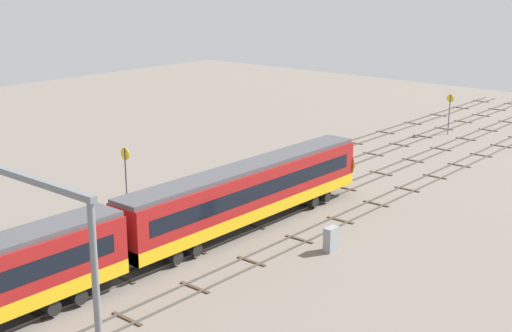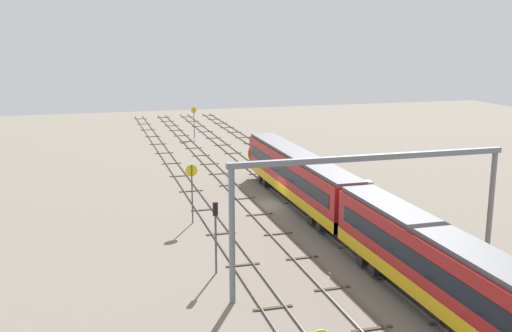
# 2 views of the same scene
# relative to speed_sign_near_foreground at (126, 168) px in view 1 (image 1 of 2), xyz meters

# --- Properties ---
(ground_plane) EXTENTS (148.91, 148.91, 0.00)m
(ground_plane) POSITION_rel_speed_sign_near_foreground_xyz_m (3.43, -8.35, -3.40)
(ground_plane) COLOR slate
(track_near_foreground) EXTENTS (132.91, 2.40, 0.16)m
(track_near_foreground) POSITION_rel_speed_sign_near_foreground_xyz_m (3.43, -15.03, -3.33)
(track_near_foreground) COLOR #59544C
(track_near_foreground) RESTS_ON ground
(track_with_train) EXTENTS (132.91, 2.40, 0.16)m
(track_with_train) POSITION_rel_speed_sign_near_foreground_xyz_m (3.43, -10.57, -3.32)
(track_with_train) COLOR #59544C
(track_with_train) RESTS_ON ground
(track_middle) EXTENTS (132.91, 2.40, 0.16)m
(track_middle) POSITION_rel_speed_sign_near_foreground_xyz_m (3.43, -6.12, -3.33)
(track_middle) COLOR #59544C
(track_middle) RESTS_ON ground
(track_second_far) EXTENTS (132.91, 2.40, 0.16)m
(track_second_far) POSITION_rel_speed_sign_near_foreground_xyz_m (3.43, -1.66, -3.32)
(track_second_far) COLOR #59544C
(track_second_far) RESTS_ON ground
(speed_sign_near_foreground) EXTENTS (0.14, 1.02, 5.10)m
(speed_sign_near_foreground) POSITION_rel_speed_sign_near_foreground_xyz_m (0.00, 0.00, 0.00)
(speed_sign_near_foreground) COLOR #4C4C51
(speed_sign_near_foreground) RESTS_ON ground
(speed_sign_mid_trackside) EXTENTS (0.14, 0.91, 4.79)m
(speed_sign_mid_trackside) POSITION_rel_speed_sign_near_foreground_xyz_m (42.55, -7.77, -0.27)
(speed_sign_mid_trackside) COLOR #4C4C51
(speed_sign_mid_trackside) RESTS_ON ground
(relay_cabinet) EXTENTS (1.09, 0.61, 1.74)m
(relay_cabinet) POSITION_rel_speed_sign_near_foreground_xyz_m (3.14, -17.96, -2.53)
(relay_cabinet) COLOR gray
(relay_cabinet) RESTS_ON ground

